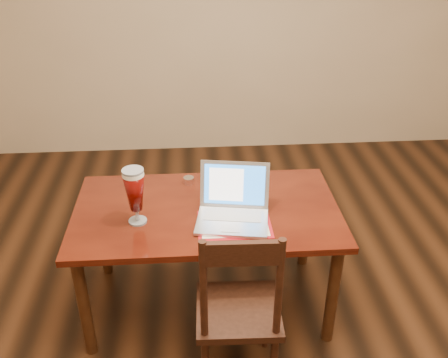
{
  "coord_description": "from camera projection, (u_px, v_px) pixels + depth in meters",
  "views": [
    {
      "loc": [
        -0.42,
        -1.86,
        2.12
      ],
      "look_at": [
        -0.26,
        0.36,
        0.86
      ],
      "focal_mm": 40.0,
      "sensor_mm": 36.0,
      "label": 1
    }
  ],
  "objects": [
    {
      "name": "room_shell",
      "position": [
        303.0,
        9.0,
        1.81
      ],
      "size": [
        4.51,
        5.01,
        2.71
      ],
      "color": "tan",
      "rests_on": "ground"
    },
    {
      "name": "dining_table",
      "position": [
        205.0,
        219.0,
        2.69
      ],
      "size": [
        1.42,
        0.8,
        0.97
      ],
      "rotation": [
        0.0,
        0.0,
        -0.0
      ],
      "color": "#4B150A",
      "rests_on": "ground"
    },
    {
      "name": "dining_chair",
      "position": [
        239.0,
        311.0,
        2.32
      ],
      "size": [
        0.41,
        0.39,
        0.93
      ],
      "rotation": [
        0.0,
        0.0,
        -0.03
      ],
      "color": "black",
      "rests_on": "ground"
    },
    {
      "name": "ground",
      "position": [
        277.0,
        348.0,
        2.68
      ],
      "size": [
        5.0,
        5.0,
        0.0
      ],
      "primitive_type": "plane",
      "color": "black",
      "rests_on": "ground"
    }
  ]
}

